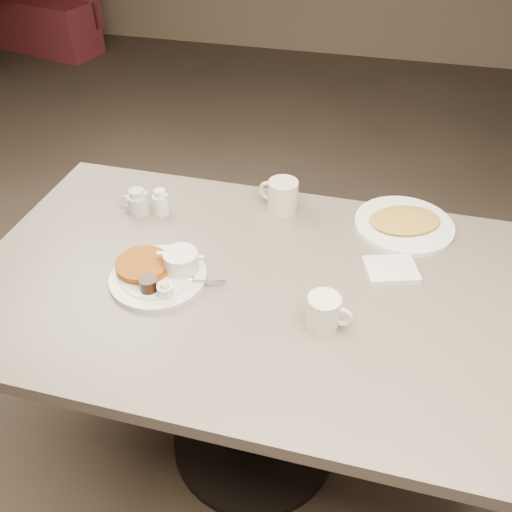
% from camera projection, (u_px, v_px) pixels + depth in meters
% --- Properties ---
extents(room, '(7.04, 8.04, 2.84)m').
position_uv_depth(room, '(253.00, 20.00, 0.98)').
color(room, '#4C3F33').
rests_on(room, ground).
extents(diner_table, '(1.50, 0.90, 0.75)m').
position_uv_depth(diner_table, '(254.00, 326.00, 1.50)').
color(diner_table, slate).
rests_on(diner_table, ground).
extents(main_plate, '(0.32, 0.28, 0.07)m').
position_uv_depth(main_plate, '(160.00, 271.00, 1.39)').
color(main_plate, silver).
rests_on(main_plate, diner_table).
extents(coffee_mug_near, '(0.11, 0.08, 0.09)m').
position_uv_depth(coffee_mug_near, '(324.00, 312.00, 1.24)').
color(coffee_mug_near, white).
rests_on(coffee_mug_near, diner_table).
extents(napkin, '(0.16, 0.14, 0.02)m').
position_uv_depth(napkin, '(391.00, 270.00, 1.42)').
color(napkin, white).
rests_on(napkin, diner_table).
extents(coffee_mug_far, '(0.14, 0.12, 0.10)m').
position_uv_depth(coffee_mug_far, '(282.00, 196.00, 1.62)').
color(coffee_mug_far, beige).
rests_on(coffee_mug_far, diner_table).
extents(creamer_left, '(0.10, 0.08, 0.08)m').
position_uv_depth(creamer_left, '(138.00, 202.00, 1.61)').
color(creamer_left, '#B9B8B5').
rests_on(creamer_left, diner_table).
extents(creamer_right, '(0.07, 0.06, 0.08)m').
position_uv_depth(creamer_right, '(161.00, 202.00, 1.61)').
color(creamer_right, white).
rests_on(creamer_right, diner_table).
extents(hash_plate, '(0.38, 0.38, 0.04)m').
position_uv_depth(hash_plate, '(404.00, 223.00, 1.57)').
color(hash_plate, white).
rests_on(hash_plate, diner_table).
extents(booth_back_left, '(1.30, 1.43, 1.12)m').
position_uv_depth(booth_back_left, '(36.00, 4.00, 4.71)').
color(booth_back_left, maroon).
rests_on(booth_back_left, ground).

